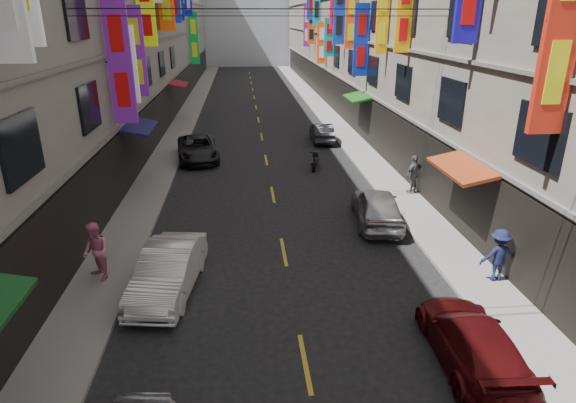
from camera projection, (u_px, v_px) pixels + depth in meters
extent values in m
cube|color=slate|center=(185.00, 120.00, 39.08)|extent=(2.00, 90.00, 0.12)
cube|color=slate|center=(330.00, 118.00, 40.15)|extent=(2.00, 90.00, 0.12)
cube|color=black|center=(171.00, 103.00, 38.48)|extent=(0.12, 85.50, 3.00)
cube|color=#66635E|center=(169.00, 81.00, 37.87)|extent=(0.16, 90.00, 0.14)
cube|color=#66635E|center=(166.00, 38.00, 36.73)|extent=(0.16, 90.00, 0.14)
cube|color=black|center=(342.00, 100.00, 39.72)|extent=(0.12, 85.50, 3.00)
cube|color=#66635E|center=(343.00, 79.00, 39.11)|extent=(0.16, 90.00, 0.14)
cube|color=#66635E|center=(344.00, 38.00, 37.96)|extent=(0.16, 90.00, 0.14)
cube|color=red|center=(564.00, 21.00, 11.54)|extent=(0.90, 0.18, 5.49)
cylinder|color=black|center=(566.00, 21.00, 11.55)|extent=(1.00, 0.08, 0.08)
cube|color=#621888|center=(120.00, 62.00, 20.30)|extent=(1.00, 0.18, 5.20)
cylinder|color=black|center=(119.00, 62.00, 20.30)|extent=(1.10, 0.08, 0.08)
cube|color=white|center=(128.00, 65.00, 22.15)|extent=(0.81, 0.18, 3.48)
cylinder|color=black|center=(127.00, 65.00, 22.15)|extent=(0.91, 0.08, 0.08)
cube|color=orange|center=(404.00, 11.00, 22.84)|extent=(0.75, 0.18, 3.75)
cylinder|color=black|center=(405.00, 11.00, 22.85)|extent=(0.85, 0.08, 0.08)
cube|color=#681A8F|center=(136.00, 52.00, 24.01)|extent=(0.84, 0.18, 4.38)
cylinder|color=black|center=(135.00, 52.00, 24.00)|extent=(0.94, 0.08, 0.08)
cube|color=#EBA90D|center=(383.00, 17.00, 26.46)|extent=(0.66, 0.18, 3.86)
cylinder|color=black|center=(384.00, 17.00, 26.46)|extent=(0.76, 0.08, 0.08)
cube|color=#E2FB0D|center=(145.00, 8.00, 26.37)|extent=(0.98, 0.18, 4.01)
cylinder|color=black|center=(145.00, 8.00, 26.36)|extent=(1.08, 0.08, 0.08)
cube|color=#0F27AF|center=(361.00, 40.00, 30.77)|extent=(0.94, 0.18, 4.44)
cylinder|color=black|center=(362.00, 40.00, 30.78)|extent=(1.04, 0.08, 0.08)
cube|color=#E04815|center=(351.00, 19.00, 33.67)|extent=(0.78, 0.18, 3.98)
cylinder|color=black|center=(352.00, 19.00, 33.68)|extent=(0.88, 0.08, 0.08)
cube|color=#1039C0|center=(340.00, 10.00, 37.08)|extent=(0.90, 0.18, 5.02)
cylinder|color=black|center=(340.00, 10.00, 37.09)|extent=(1.00, 0.08, 0.08)
cube|color=#E8154C|center=(334.00, 9.00, 39.40)|extent=(0.76, 0.18, 3.17)
cylinder|color=black|center=(335.00, 9.00, 39.40)|extent=(0.86, 0.08, 0.08)
cube|color=#0DA0A1|center=(329.00, 37.00, 41.82)|extent=(0.88, 0.18, 3.16)
cylinder|color=black|center=(330.00, 37.00, 41.82)|extent=(0.98, 0.08, 0.08)
cube|color=#FF4F0E|center=(322.00, 43.00, 45.68)|extent=(0.88, 0.18, 3.76)
cylinder|color=black|center=(322.00, 43.00, 45.69)|extent=(0.98, 0.08, 0.08)
cube|color=#E64D15|center=(311.00, 26.00, 52.28)|extent=(0.80, 0.18, 3.68)
cylinder|color=black|center=(312.00, 26.00, 52.29)|extent=(0.90, 0.08, 0.08)
cube|color=#0D9036|center=(194.00, 38.00, 53.65)|extent=(1.01, 0.18, 5.55)
cylinder|color=black|center=(193.00, 38.00, 53.64)|extent=(1.11, 0.08, 0.08)
cube|color=#881882|center=(306.00, 26.00, 56.43)|extent=(0.68, 0.18, 4.74)
cylinder|color=black|center=(307.00, 26.00, 56.43)|extent=(0.78, 0.08, 0.08)
cube|color=maroon|center=(463.00, 167.00, 16.82)|extent=(1.39, 3.20, 0.41)
cube|color=#191650|center=(139.00, 126.00, 23.13)|extent=(1.39, 3.20, 0.41)
cube|color=#164F15|center=(358.00, 97.00, 31.69)|extent=(1.39, 3.20, 0.41)
cube|color=maroon|center=(178.00, 84.00, 38.00)|extent=(1.39, 3.20, 0.41)
cylinder|color=black|center=(274.00, 9.00, 18.11)|extent=(14.00, 0.04, 0.04)
cylinder|color=black|center=(253.00, 9.00, 43.99)|extent=(14.00, 0.04, 0.04)
cube|color=gold|center=(305.00, 363.00, 11.75)|extent=(0.12, 2.20, 0.01)
cube|color=gold|center=(284.00, 252.00, 17.33)|extent=(0.12, 2.20, 0.01)
cube|color=gold|center=(273.00, 195.00, 22.90)|extent=(0.12, 2.20, 0.01)
cube|color=gold|center=(266.00, 160.00, 28.48)|extent=(0.12, 2.20, 0.01)
cube|color=gold|center=(262.00, 137.00, 34.06)|extent=(0.12, 2.20, 0.01)
cube|color=gold|center=(258.00, 120.00, 39.63)|extent=(0.12, 2.20, 0.01)
cube|color=gold|center=(256.00, 107.00, 45.21)|extent=(0.12, 2.20, 0.01)
cube|color=gold|center=(254.00, 97.00, 50.79)|extent=(0.12, 2.20, 0.01)
cube|color=gold|center=(253.00, 89.00, 56.36)|extent=(0.12, 2.20, 0.01)
cube|color=gold|center=(251.00, 83.00, 61.94)|extent=(0.12, 2.20, 0.01)
cube|color=gold|center=(250.00, 77.00, 67.52)|extent=(0.12, 2.20, 0.01)
cube|color=gold|center=(249.00, 73.00, 73.09)|extent=(0.12, 2.20, 0.01)
cylinder|color=black|center=(314.00, 167.00, 26.23)|extent=(0.26, 0.51, 0.50)
cylinder|color=black|center=(317.00, 161.00, 27.42)|extent=(0.26, 0.51, 0.50)
cube|color=black|center=(315.00, 161.00, 26.77)|extent=(0.66, 1.33, 0.18)
cube|color=black|center=(316.00, 154.00, 26.88)|extent=(0.46, 0.62, 0.22)
cylinder|color=black|center=(314.00, 159.00, 26.16)|extent=(0.18, 0.36, 0.88)
cylinder|color=black|center=(314.00, 153.00, 26.04)|extent=(0.50, 0.20, 0.06)
imported|color=white|center=(168.00, 271.00, 14.59)|extent=(2.11, 4.51, 1.43)
imported|color=black|center=(198.00, 148.00, 28.31)|extent=(2.90, 5.17, 1.36)
imported|color=#5B0F11|center=(472.00, 341.00, 11.55)|extent=(1.93, 4.35, 1.24)
imported|color=#A9A8AD|center=(377.00, 206.00, 19.48)|extent=(2.22, 4.48, 1.47)
imported|color=#222329|center=(322.00, 133.00, 32.48)|extent=(1.45, 3.81, 1.24)
imported|color=pink|center=(96.00, 252.00, 14.98)|extent=(1.08, 1.11, 1.90)
imported|color=#151B3B|center=(498.00, 255.00, 14.97)|extent=(1.13, 0.60, 1.72)
imported|color=#58585B|center=(414.00, 174.00, 22.55)|extent=(1.21, 1.08, 1.80)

